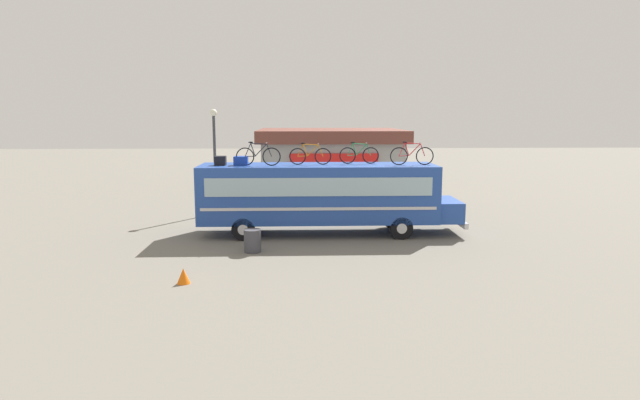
% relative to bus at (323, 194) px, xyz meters
% --- Properties ---
extents(ground_plane, '(120.00, 120.00, 0.00)m').
position_rel_bus_xyz_m(ground_plane, '(-0.19, 0.00, -1.71)').
color(ground_plane, slate).
extents(bus, '(10.95, 2.65, 2.93)m').
position_rel_bus_xyz_m(bus, '(0.00, 0.00, 0.00)').
color(bus, '#23479E').
rests_on(bus, ground).
extents(luggage_bag_1, '(0.45, 0.47, 0.38)m').
position_rel_bus_xyz_m(luggage_bag_1, '(-4.21, -0.11, 1.41)').
color(luggage_bag_1, black).
rests_on(luggage_bag_1, bus).
extents(luggage_bag_2, '(0.56, 0.54, 0.37)m').
position_rel_bus_xyz_m(luggage_bag_2, '(-3.36, -0.15, 1.40)').
color(luggage_bag_2, '#193899').
rests_on(luggage_bag_2, bus).
extents(rooftop_bicycle_1, '(1.81, 0.44, 0.98)m').
position_rel_bus_xyz_m(rooftop_bicycle_1, '(-2.63, -0.40, 1.63)').
color(rooftop_bicycle_1, black).
rests_on(rooftop_bicycle_1, bus).
extents(rooftop_bicycle_2, '(1.74, 0.44, 0.92)m').
position_rel_bus_xyz_m(rooftop_bicycle_2, '(-0.51, -0.00, 1.60)').
color(rooftop_bicycle_2, black).
rests_on(rooftop_bicycle_2, bus).
extents(rooftop_bicycle_3, '(1.68, 0.44, 0.93)m').
position_rel_bus_xyz_m(rooftop_bicycle_3, '(1.56, 0.40, 1.60)').
color(rooftop_bicycle_3, black).
rests_on(rooftop_bicycle_3, bus).
extents(rooftop_bicycle_4, '(1.81, 0.44, 0.98)m').
position_rel_bus_xyz_m(rooftop_bicycle_4, '(3.66, -0.32, 1.62)').
color(rooftop_bicycle_4, black).
rests_on(rooftop_bicycle_4, bus).
extents(roadside_building, '(9.54, 8.50, 4.01)m').
position_rel_bus_xyz_m(roadside_building, '(1.15, 14.36, 0.34)').
color(roadside_building, '#9E9E99').
rests_on(roadside_building, ground).
extents(trash_bin, '(0.62, 0.62, 0.84)m').
position_rel_bus_xyz_m(trash_bin, '(-2.70, -3.06, -1.29)').
color(trash_bin, '#3F3F47').
rests_on(trash_bin, ground).
extents(traffic_cone, '(0.40, 0.40, 0.47)m').
position_rel_bus_xyz_m(traffic_cone, '(-4.44, -6.81, -1.48)').
color(traffic_cone, orange).
rests_on(traffic_cone, ground).
extents(street_lamp, '(0.35, 0.35, 5.26)m').
position_rel_bus_xyz_m(street_lamp, '(-5.20, 5.01, 1.56)').
color(street_lamp, '#38383D').
rests_on(street_lamp, ground).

